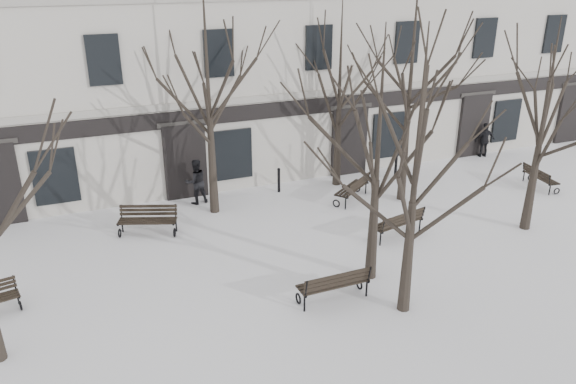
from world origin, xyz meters
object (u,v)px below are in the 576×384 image
bench_2 (399,223)px  bench_5 (540,177)px  tree_2 (379,128)px  bench_3 (148,219)px  bench_1 (334,284)px  tree_3 (546,103)px  tree_1 (418,143)px  bench_4 (353,188)px

bench_2 → bench_5: 7.86m
tree_2 → bench_3: tree_2 is taller
tree_2 → bench_2: (2.12, 1.88, -3.92)m
bench_1 → tree_3: bearing=-169.8°
bench_1 → bench_3: (-3.92, 6.02, -0.01)m
tree_2 → tree_1: bearing=-90.7°
bench_1 → bench_5: bearing=-160.2°
bench_3 → bench_5: 15.38m
bench_4 → tree_1: bearing=36.0°
tree_2 → tree_3: size_ratio=1.02×
bench_1 → tree_1: bearing=145.6°
tree_1 → bench_3: tree_1 is taller
tree_2 → bench_3: bearing=136.1°
bench_3 → bench_4: bearing=20.1°
bench_5 → bench_2: bearing=109.5°
tree_2 → bench_3: (-5.47, 5.26, -3.92)m
bench_1 → bench_5: size_ratio=1.13×
bench_2 → bench_3: bench_3 is taller
tree_1 → bench_1: size_ratio=3.69×
tree_3 → bench_2: 5.93m
bench_1 → bench_3: 7.18m
tree_3 → bench_4: 7.23m
bench_1 → bench_4: 7.02m
bench_3 → tree_1: bearing=-31.4°
tree_3 → bench_5: size_ratio=3.99×
bench_1 → tree_2: bearing=-154.8°
tree_3 → bench_1: (-8.08, -1.57, -3.82)m
bench_5 → bench_3: bearing=90.9°
bench_1 → bench_5: (11.36, 4.28, -0.07)m
bench_1 → bench_2: size_ratio=0.99×
tree_2 → bench_5: bearing=19.8°
tree_3 → bench_4: (-4.31, 4.35, -3.84)m
bench_4 → bench_5: bearing=131.8°
tree_2 → bench_3: 8.54m
tree_1 → tree_2: size_ratio=1.02×
tree_2 → bench_2: tree_2 is taller
tree_1 → tree_3: tree_1 is taller
bench_1 → bench_3: size_ratio=0.98×
bench_4 → bench_5: bench_4 is taller
bench_2 → tree_1: bearing=47.3°
tree_1 → bench_4: (2.24, 6.93, -4.03)m
tree_2 → tree_3: 6.58m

